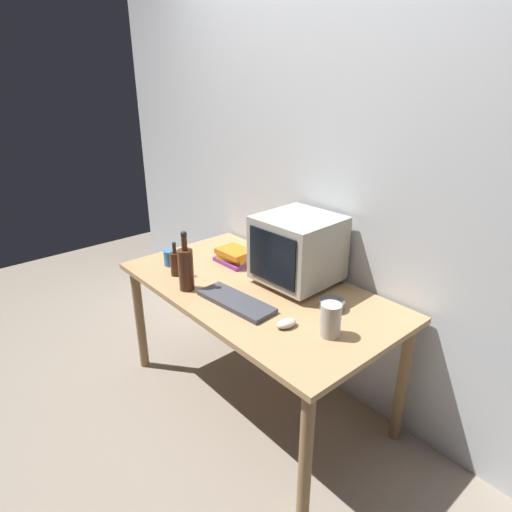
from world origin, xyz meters
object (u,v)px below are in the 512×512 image
book_stack (235,256)px  bottle_short (175,263)px  crt_monitor (298,249)px  metal_canister (330,320)px  keyboard (236,302)px  computer_mouse (286,323)px  bottle_tall (186,268)px  cd_spindle (332,305)px  mug (171,258)px

book_stack → bottle_short: bearing=-102.9°
crt_monitor → metal_canister: bearing=-29.9°
keyboard → metal_canister: 0.50m
bottle_short → computer_mouse: bearing=6.1°
bottle_tall → metal_canister: bearing=16.4°
computer_mouse → cd_spindle: size_ratio=0.83×
crt_monitor → cd_spindle: bearing=-13.9°
keyboard → computer_mouse: 0.31m
computer_mouse → cd_spindle: 0.28m
bottle_tall → computer_mouse: bearing=12.3°
crt_monitor → bottle_tall: (-0.32, -0.49, -0.07)m
bottle_short → book_stack: 0.37m
computer_mouse → mug: size_ratio=0.83×
computer_mouse → bottle_tall: bearing=-157.9°
bottle_tall → mug: bottle_tall is taller
mug → metal_canister: 1.10m
book_stack → mug: bearing=-125.8°
mug → cd_spindle: bearing=18.0°
computer_mouse → bottle_tall: bottle_tall is taller
book_stack → cd_spindle: size_ratio=1.89×
cd_spindle → metal_canister: metal_canister is taller
computer_mouse → cd_spindle: (0.03, 0.28, 0.00)m
mug → metal_canister: metal_canister is taller
keyboard → book_stack: bearing=137.3°
cd_spindle → bottle_short: bearing=-156.1°
crt_monitor → computer_mouse: bearing=-51.5°
keyboard → computer_mouse: size_ratio=4.20×
keyboard → bottle_tall: bearing=-166.9°
bottle_tall → cd_spindle: bottle_tall is taller
book_stack → mug: size_ratio=1.89×
mug → metal_canister: (1.10, 0.13, 0.03)m
bottle_tall → book_stack: (-0.11, 0.40, -0.08)m
book_stack → metal_canister: 0.89m
bottle_tall → mug: (-0.32, 0.10, -0.08)m
keyboard → book_stack: (-0.40, 0.31, 0.03)m
computer_mouse → mug: 0.93m
book_stack → cd_spindle: 0.74m
bottle_tall → cd_spindle: (0.63, 0.41, -0.10)m
bottle_tall → metal_canister: bottle_tall is taller
keyboard → cd_spindle: cd_spindle is taller
crt_monitor → cd_spindle: crt_monitor is taller
bottle_tall → mug: bearing=163.1°
keyboard → book_stack: size_ratio=1.86×
book_stack → metal_canister: metal_canister is taller
crt_monitor → keyboard: size_ratio=0.96×
computer_mouse → book_stack: 0.76m
computer_mouse → metal_canister: bearing=39.5°
cd_spindle → keyboard: bearing=-137.2°
bottle_short → book_stack: (0.08, 0.35, -0.03)m
crt_monitor → bottle_tall: 0.59m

